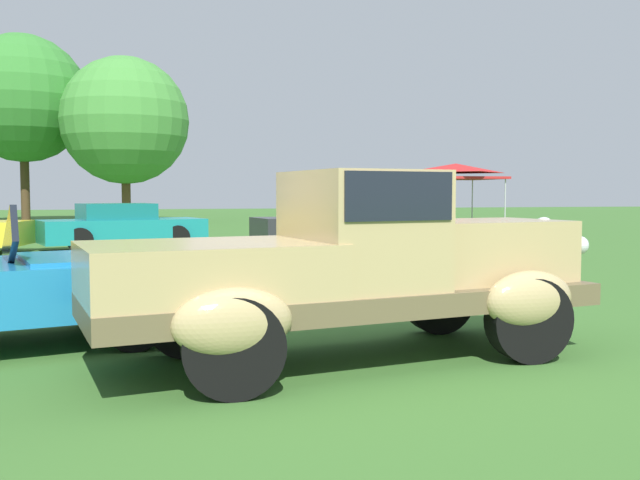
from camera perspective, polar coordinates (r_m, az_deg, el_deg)
ground_plane at (r=6.60m, az=1.50°, el=-9.38°), size 120.00×120.00×0.00m
feature_pickup_truck at (r=6.36m, az=2.56°, el=-1.94°), size 4.79×2.42×1.70m
show_car_teal at (r=19.58m, az=-15.64°, el=1.03°), size 4.49×2.78×1.22m
show_car_charcoal at (r=20.53m, az=0.10°, el=1.29°), size 4.10×2.28×1.22m
canopy_tent_center_field at (r=29.99m, az=10.87°, el=5.51°), size 3.26×3.26×2.71m
treeline_mid_left at (r=39.60m, az=-22.78°, el=10.43°), size 6.45×6.45×9.50m
treeline_center at (r=37.17m, az=-15.41°, el=9.22°), size 6.33×6.33×8.26m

